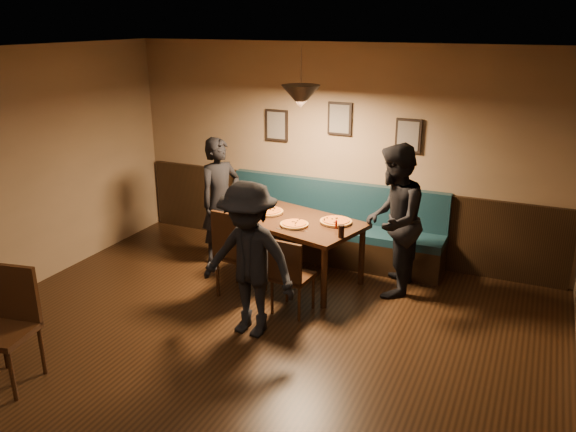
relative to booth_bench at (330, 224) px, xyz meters
The scene contains 24 objects.
floor 3.24m from the booth_bench, 90.00° to the right, with size 7.00×7.00×0.00m, color black.
ceiling 3.94m from the booth_bench, 90.00° to the right, with size 7.00×7.00×0.00m, color silver.
wall_back 0.95m from the booth_bench, 90.00° to the left, with size 6.00×6.00×0.00m, color #8C704F.
wainscot 0.27m from the booth_bench, 90.00° to the left, with size 5.88×0.06×1.00m, color black.
booth_bench is the anchor object (origin of this frame).
picture_left 1.52m from the booth_bench, 163.30° to the left, with size 0.32×0.04×0.42m, color black.
picture_center 1.38m from the booth_bench, 90.00° to the left, with size 0.32×0.04×0.42m, color black.
picture_right 1.52m from the booth_bench, 16.70° to the left, with size 0.32×0.04×0.42m, color black.
pendant_lamp 1.92m from the booth_bench, 97.28° to the right, with size 0.44×0.44×0.25m, color black.
dining_table 0.80m from the booth_bench, 97.28° to the right, with size 1.45×0.93×0.78m, color black.
chair_near_left 1.51m from the booth_bench, 112.64° to the right, with size 0.47×0.47×1.05m, color #321C0D, non-canonical shape.
chair_near_right 1.56m from the booth_bench, 84.73° to the right, with size 0.39×0.39×0.88m, color #301E0D, non-canonical shape.
diner_left 1.47m from the booth_bench, 153.16° to the right, with size 0.61×0.40×1.66m, color black.
diner_right 1.23m from the booth_bench, 32.40° to the right, with size 0.86×0.67×1.78m, color black.
diner_front 2.16m from the booth_bench, 92.13° to the right, with size 1.04×0.60×1.61m, color black.
pizza_a 0.94m from the booth_bench, 130.28° to the right, with size 0.38×0.38×0.04m, color orange.
pizza_b 1.02m from the booth_bench, 95.70° to the right, with size 0.33×0.33×0.04m, color #CF6227.
pizza_c 0.81m from the booth_bench, 65.07° to the right, with size 0.38×0.38×0.04m, color orange.
soda_glass 1.27m from the booth_bench, 64.37° to the right, with size 0.07×0.07×0.14m, color black.
tabasco_bottle 0.99m from the booth_bench, 65.98° to the right, with size 0.03×0.03×0.11m, color #890A04.
napkin_a 0.94m from the booth_bench, 145.57° to the right, with size 0.16×0.16×0.01m, color #217D2F.
napkin_b 1.30m from the booth_bench, 119.71° to the right, with size 0.13×0.13×0.01m, color #207B31.
cutlery_set 1.15m from the booth_bench, 93.70° to the right, with size 0.02×0.21×0.00m, color silver.
cafe_chair_far 4.12m from the booth_bench, 112.89° to the right, with size 0.47×0.47×1.05m, color black, non-canonical shape.
Camera 1 is at (2.42, -3.56, 3.08)m, focal length 35.85 mm.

